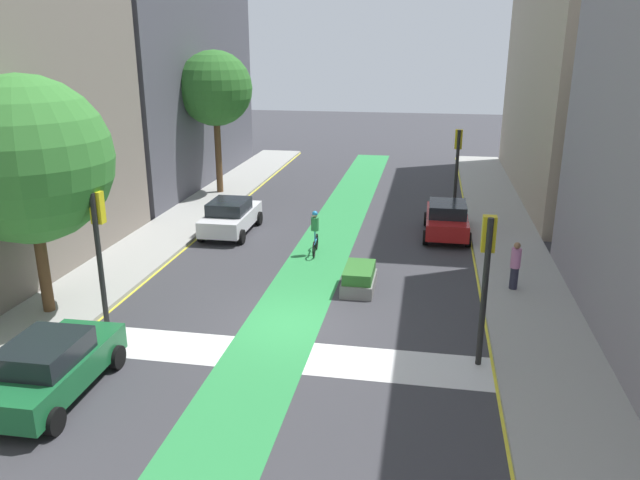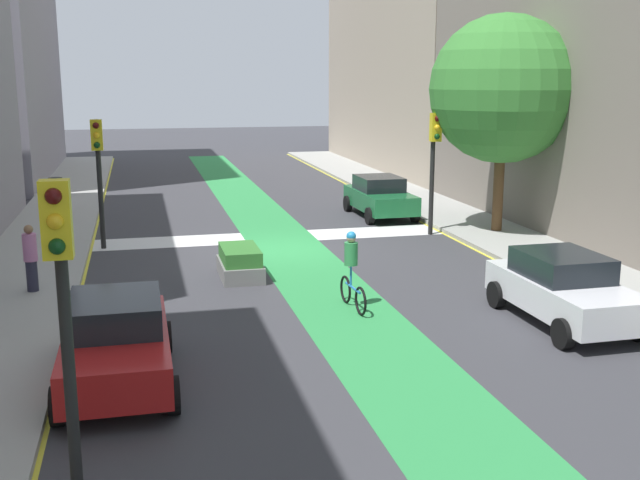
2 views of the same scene
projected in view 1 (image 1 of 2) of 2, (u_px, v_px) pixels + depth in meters
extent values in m
plane|color=#38383D|center=(290.00, 324.00, 18.99)|extent=(120.00, 120.00, 0.00)
cube|color=#2D8C47|center=(283.00, 323.00, 19.02)|extent=(2.40, 60.00, 0.01)
cube|color=silver|center=(274.00, 355.00, 17.11)|extent=(12.00, 1.80, 0.01)
cube|color=#9E9E99|center=(68.00, 304.00, 20.22)|extent=(3.00, 60.00, 0.15)
cube|color=yellow|center=(111.00, 310.00, 19.99)|extent=(0.16, 60.00, 0.01)
cube|color=#9E9E99|center=(543.00, 342.00, 17.71)|extent=(3.00, 60.00, 0.15)
cube|color=yellow|center=(489.00, 340.00, 17.98)|extent=(0.16, 60.00, 0.01)
cube|color=#4C4C56|center=(130.00, 49.00, 36.22)|extent=(9.57, 17.10, 15.85)
cube|color=tan|center=(608.00, 52.00, 32.78)|extent=(8.14, 19.28, 15.56)
cylinder|color=black|center=(484.00, 294.00, 16.01)|extent=(0.16, 0.16, 4.12)
cube|color=gold|center=(489.00, 234.00, 15.71)|extent=(0.35, 0.28, 0.95)
sphere|color=#3F0A0A|center=(489.00, 221.00, 15.75)|extent=(0.20, 0.20, 0.20)
sphere|color=yellow|center=(488.00, 232.00, 15.84)|extent=(0.20, 0.20, 0.20)
sphere|color=#0C3814|center=(487.00, 243.00, 15.93)|extent=(0.20, 0.20, 0.20)
cylinder|color=black|center=(100.00, 262.00, 18.16)|extent=(0.16, 0.16, 4.21)
cube|color=gold|center=(97.00, 207.00, 17.85)|extent=(0.35, 0.28, 0.95)
sphere|color=#3F0A0A|center=(99.00, 196.00, 17.89)|extent=(0.20, 0.20, 0.20)
sphere|color=yellow|center=(100.00, 206.00, 17.98)|extent=(0.20, 0.20, 0.20)
sphere|color=#0C3814|center=(101.00, 216.00, 18.07)|extent=(0.20, 0.20, 0.20)
cylinder|color=black|center=(456.00, 173.00, 30.44)|extent=(0.16, 0.16, 4.23)
cube|color=gold|center=(459.00, 139.00, 30.12)|extent=(0.35, 0.28, 0.95)
sphere|color=#3F0A0A|center=(459.00, 133.00, 30.16)|extent=(0.20, 0.20, 0.20)
sphere|color=yellow|center=(458.00, 139.00, 30.25)|extent=(0.20, 0.20, 0.20)
sphere|color=#0C3814|center=(458.00, 145.00, 30.35)|extent=(0.20, 0.20, 0.20)
cube|color=#196033|center=(53.00, 371.00, 14.99)|extent=(1.86, 4.23, 0.70)
cube|color=black|center=(44.00, 352.00, 14.61)|extent=(1.63, 2.02, 0.55)
cylinder|color=black|center=(55.00, 352.00, 16.62)|extent=(0.23, 0.64, 0.64)
cylinder|color=black|center=(117.00, 357.00, 16.34)|extent=(0.23, 0.64, 0.64)
cylinder|color=black|center=(54.00, 421.00, 13.58)|extent=(0.23, 0.64, 0.64)
cube|color=silver|center=(231.00, 219.00, 27.83)|extent=(1.85, 4.22, 0.70)
cube|color=black|center=(229.00, 207.00, 27.45)|extent=(1.62, 2.02, 0.55)
cylinder|color=black|center=(223.00, 217.00, 29.46)|extent=(0.23, 0.64, 0.64)
cylinder|color=black|center=(259.00, 218.00, 29.18)|extent=(0.23, 0.64, 0.64)
cylinder|color=black|center=(201.00, 235.00, 26.70)|extent=(0.23, 0.64, 0.64)
cylinder|color=black|center=(241.00, 237.00, 26.42)|extent=(0.23, 0.64, 0.64)
cube|color=#A51919|center=(447.00, 221.00, 27.44)|extent=(1.80, 4.20, 0.70)
cube|color=black|center=(448.00, 209.00, 27.06)|extent=(1.60, 2.00, 0.55)
cylinder|color=black|center=(426.00, 219.00, 29.07)|extent=(0.22, 0.64, 0.64)
cylinder|color=black|center=(465.00, 221.00, 28.77)|extent=(0.22, 0.64, 0.64)
cylinder|color=black|center=(425.00, 237.00, 26.32)|extent=(0.22, 0.64, 0.64)
cylinder|color=black|center=(468.00, 240.00, 26.02)|extent=(0.22, 0.64, 0.64)
torus|color=black|center=(317.00, 242.00, 25.71)|extent=(0.11, 0.68, 0.68)
torus|color=black|center=(314.00, 250.00, 24.72)|extent=(0.11, 0.68, 0.68)
cylinder|color=#2672BF|center=(315.00, 241.00, 25.16)|extent=(0.13, 0.95, 0.06)
cylinder|color=#2672BF|center=(315.00, 236.00, 24.94)|extent=(0.05, 0.05, 0.50)
cylinder|color=#338C4C|center=(315.00, 224.00, 24.77)|extent=(0.32, 0.32, 0.55)
sphere|color=tan|center=(315.00, 215.00, 24.65)|extent=(0.22, 0.22, 0.22)
sphere|color=#268CCC|center=(315.00, 214.00, 24.64)|extent=(0.23, 0.23, 0.23)
cylinder|color=#262638|center=(514.00, 278.00, 21.22)|extent=(0.28, 0.28, 0.78)
cylinder|color=#BF72A5|center=(516.00, 258.00, 20.99)|extent=(0.34, 0.34, 0.69)
sphere|color=#8C6647|center=(517.00, 245.00, 20.85)|extent=(0.22, 0.22, 0.22)
cylinder|color=brown|center=(43.00, 265.00, 19.15)|extent=(0.36, 0.36, 3.10)
sphere|color=#387F33|center=(27.00, 160.00, 18.13)|extent=(5.01, 5.01, 5.01)
cylinder|color=brown|center=(218.00, 154.00, 34.40)|extent=(0.36, 0.36, 4.35)
sphere|color=#2D6B28|center=(215.00, 88.00, 33.29)|extent=(4.05, 4.05, 4.05)
cube|color=slate|center=(359.00, 283.00, 21.58)|extent=(1.10, 2.01, 0.45)
cube|color=#33722D|center=(359.00, 272.00, 21.45)|extent=(0.99, 1.81, 0.40)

